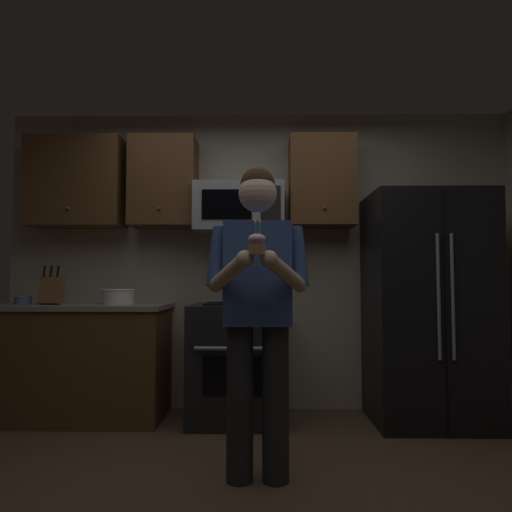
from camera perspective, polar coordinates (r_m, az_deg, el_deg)
The scene contains 12 objects.
ground_plane at distance 2.61m, azimuth -0.33°, elevation -28.19°, with size 6.00×6.00×0.00m, color brown.
wall_back at distance 4.12m, azimuth 0.20°, elevation -0.44°, with size 4.40×0.10×2.60m, color #B7AD99.
oven_range at distance 3.79m, azimuth -2.20°, elevation -12.94°, with size 0.76×0.70×0.93m.
microwave at distance 3.90m, azimuth -2.07°, elevation 5.92°, with size 0.74×0.41×0.40m.
refrigerator at distance 3.91m, azimuth 20.40°, elevation -5.96°, with size 0.90×0.75×1.80m.
cabinet_row_upper at distance 4.06m, azimuth -10.25°, elevation 8.90°, with size 2.78×0.36×0.76m.
counter_left at distance 4.09m, azimuth -21.13°, elevation -12.00°, with size 1.44×0.66×0.92m.
knife_block at distance 4.07m, azimuth -23.91°, elevation -3.90°, with size 0.16×0.15×0.32m.
bowl_large_white at distance 3.93m, azimuth -16.66°, elevation -4.78°, with size 0.27×0.27×0.12m.
bowl_small_colored at distance 4.20m, azimuth -26.86°, elevation -4.89°, with size 0.14×0.14×0.06m.
person at distance 2.61m, azimuth 0.20°, elevation -5.59°, with size 0.60×0.48×1.76m.
cupcake at distance 2.28m, azimuth 0.10°, elevation 1.54°, with size 0.09×0.09×0.17m.
Camera 1 is at (0.05, -2.37, 1.11)m, focal length 32.38 mm.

